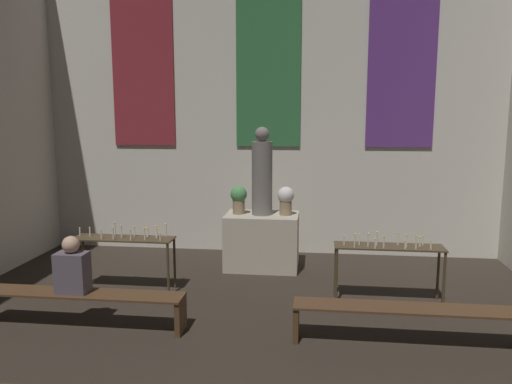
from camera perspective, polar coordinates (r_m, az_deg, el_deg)
name	(u,v)px	position (r m, az deg, el deg)	size (l,w,h in m)	color
wall_back	(269,82)	(8.87, 1.46, 12.46)	(8.20, 0.16, 5.98)	silver
altar	(262,241)	(8.08, 0.69, -5.64)	(1.16, 0.76, 0.88)	#BCB29E
statue	(262,174)	(7.88, 0.70, 2.02)	(0.33, 0.33, 1.39)	slate
flower_vase_left	(239,198)	(7.99, -2.00, -0.70)	(0.27, 0.27, 0.45)	#937A5B
flower_vase_right	(286,199)	(7.91, 3.42, -0.81)	(0.27, 0.27, 0.45)	#937A5B
candle_rack_left	(124,245)	(7.27, -14.82, -5.82)	(1.42, 0.38, 0.95)	#473823
candle_rack_right	(389,253)	(6.84, 14.92, -6.77)	(1.42, 0.38, 0.96)	#473823
pew_back_left	(80,300)	(6.29, -19.49, -11.61)	(2.47, 0.36, 0.42)	#4C331E
pew_back_right	(408,316)	(5.77, 17.00, -13.39)	(2.47, 0.36, 0.42)	#4C331E
person_seated	(72,268)	(6.20, -20.27, -8.17)	(0.36, 0.24, 0.67)	#564C56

